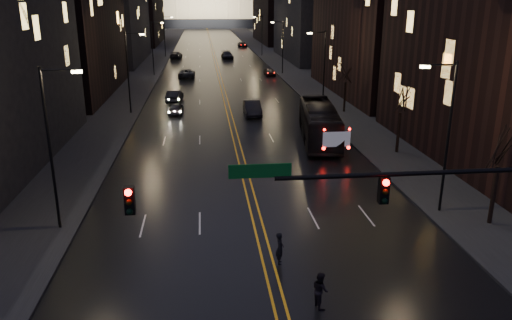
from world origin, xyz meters
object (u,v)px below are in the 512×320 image
object	(u,v)px
pedestrian_a	(280,248)
oncoming_car_a	(175,108)
traffic_signal	(446,200)
oncoming_car_b	(174,96)
pedestrian_b	(320,290)
bus	(319,123)
receding_car_a	(252,108)

from	to	relation	value
pedestrian_a	oncoming_car_a	bearing A→B (deg)	17.65
traffic_signal	pedestrian_a	world-z (taller)	traffic_signal
oncoming_car_a	oncoming_car_b	bearing A→B (deg)	-84.64
traffic_signal	oncoming_car_a	distance (m)	41.32
pedestrian_b	oncoming_car_a	bearing A→B (deg)	-2.09
oncoming_car_b	traffic_signal	bearing A→B (deg)	111.56
traffic_signal	oncoming_car_a	bearing A→B (deg)	106.83
oncoming_car_b	bus	bearing A→B (deg)	131.32
receding_car_a	pedestrian_b	bearing A→B (deg)	-91.55
traffic_signal	oncoming_car_b	distance (m)	48.40
bus	pedestrian_a	xyz separation A→B (m)	(-6.86, -21.52, -0.87)
traffic_signal	oncoming_car_a	size ratio (longest dim) A/B	4.45
oncoming_car_b	pedestrian_b	world-z (taller)	pedestrian_b
oncoming_car_a	pedestrian_a	xyz separation A→B (m)	(6.53, -34.32, 0.15)
oncoming_car_a	pedestrian_a	distance (m)	34.93
bus	oncoming_car_a	distance (m)	18.56
pedestrian_a	bus	bearing A→B (deg)	-10.81
receding_car_a	pedestrian_a	distance (m)	32.83
oncoming_car_a	oncoming_car_b	distance (m)	7.28
traffic_signal	bus	xyz separation A→B (m)	(1.50, 26.52, -3.42)
bus	pedestrian_b	size ratio (longest dim) A/B	7.65
traffic_signal	bus	size ratio (longest dim) A/B	1.43
pedestrian_b	bus	bearing A→B (deg)	-26.29
bus	pedestrian_b	bearing A→B (deg)	-95.41
pedestrian_a	pedestrian_b	size ratio (longest dim) A/B	1.03
oncoming_car_a	pedestrian_b	size ratio (longest dim) A/B	2.46
pedestrian_a	pedestrian_b	world-z (taller)	pedestrian_a
pedestrian_b	receding_car_a	bearing A→B (deg)	-14.77
bus	pedestrian_b	distance (m)	25.89
bus	receding_car_a	distance (m)	12.31
receding_car_a	pedestrian_a	xyz separation A→B (m)	(-1.95, -32.78, -0.01)
bus	pedestrian_a	bearing A→B (deg)	-100.25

